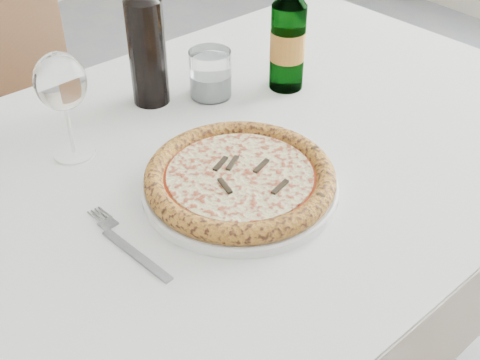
{
  "coord_description": "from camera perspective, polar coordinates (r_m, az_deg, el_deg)",
  "views": [
    {
      "loc": [
        -0.66,
        -0.57,
        1.36
      ],
      "look_at": [
        -0.19,
        0.04,
        0.78
      ],
      "focal_mm": 45.0,
      "sensor_mm": 36.0,
      "label": 1
    }
  ],
  "objects": [
    {
      "name": "tumbler",
      "position": [
        1.23,
        -2.82,
        9.75
      ],
      "size": [
        0.08,
        0.08,
        0.1
      ],
      "color": "white",
      "rests_on": "dining_table"
    },
    {
      "name": "fork",
      "position": [
        0.89,
        -10.65,
        -6.07
      ],
      "size": [
        0.03,
        0.21,
        0.0
      ],
      "color": "gray",
      "rests_on": "dining_table"
    },
    {
      "name": "chair_far",
      "position": [
        1.71,
        -18.67,
        6.09
      ],
      "size": [
        0.55,
        0.55,
        0.93
      ],
      "color": "brown",
      "rests_on": "floor"
    },
    {
      "name": "dining_table",
      "position": [
        1.09,
        -3.21,
        -1.77
      ],
      "size": [
        1.59,
        1.0,
        0.76
      ],
      "color": "brown",
      "rests_on": "floor"
    },
    {
      "name": "wine_bottle",
      "position": [
        1.18,
        -8.87,
        12.8
      ],
      "size": [
        0.07,
        0.07,
        0.3
      ],
      "color": "black",
      "rests_on": "dining_table"
    },
    {
      "name": "plate",
      "position": [
        0.97,
        -0.0,
        -0.53
      ],
      "size": [
        0.32,
        0.32,
        0.02
      ],
      "color": "white",
      "rests_on": "dining_table"
    },
    {
      "name": "wine_glass",
      "position": [
        1.03,
        -16.64,
        8.72
      ],
      "size": [
        0.09,
        0.09,
        0.19
      ],
      "color": "white",
      "rests_on": "dining_table"
    },
    {
      "name": "pizza",
      "position": [
        0.96,
        -0.0,
        0.3
      ],
      "size": [
        0.31,
        0.31,
        0.03
      ],
      "color": "tan",
      "rests_on": "plate"
    },
    {
      "name": "beer_bottle",
      "position": [
        1.23,
        4.57,
        13.34
      ],
      "size": [
        0.07,
        0.07,
        0.27
      ],
      "color": "#1E5522",
      "rests_on": "dining_table"
    }
  ]
}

